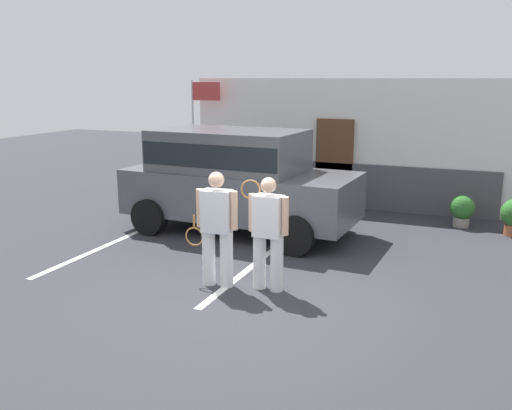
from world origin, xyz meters
The scene contains 9 objects.
ground_plane centered at (0.00, 0.00, 0.00)m, with size 40.00×40.00×0.00m, color #2D2D33.
parking_stripe_0 centered at (-3.42, 1.50, 0.00)m, with size 0.12×4.40×0.01m, color silver.
parking_stripe_1 centered at (-0.46, 1.50, 0.00)m, with size 0.12×4.40×0.01m, color silver.
house_frontage centered at (-0.01, 6.22, 1.43)m, with size 8.01×0.40×3.04m.
parked_suv centered at (-1.61, 3.06, 1.15)m, with size 4.68×2.34×2.05m.
tennis_player_man centered at (-0.61, 0.22, 0.89)m, with size 0.90×0.30×1.73m.
tennis_player_woman centered at (0.15, 0.36, 0.88)m, with size 0.76×0.28×1.68m.
potted_plant_by_porch centered at (2.61, 5.20, 0.37)m, with size 0.51×0.51×0.67m.
flag_pole centered at (-3.85, 5.76, 2.07)m, with size 0.80×0.05×2.99m.
Camera 1 is at (2.94, -6.80, 3.06)m, focal length 38.78 mm.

